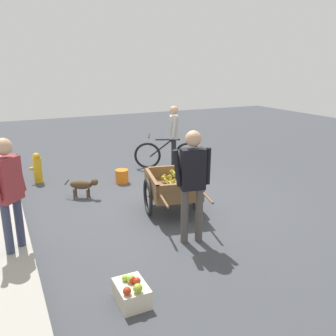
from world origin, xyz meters
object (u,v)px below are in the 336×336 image
object	(u,v)px
fruit_cart	(173,188)
cyclist_person	(174,132)
plastic_bucket	(122,176)
fire_hydrant	(37,168)
bicycle	(168,155)
vendor_person	(193,177)
bystander_person	(9,188)
apple_crate	(132,292)
dog	(83,185)

from	to	relation	value
fruit_cart	cyclist_person	world-z (taller)	cyclist_person
plastic_bucket	fire_hydrant	bearing A→B (deg)	63.40
cyclist_person	bicycle	bearing A→B (deg)	65.14
vendor_person	fire_hydrant	distance (m)	4.26
fruit_cart	plastic_bucket	world-z (taller)	fruit_cart
fire_hydrant	bicycle	bearing A→B (deg)	-94.81
bystander_person	vendor_person	bearing A→B (deg)	-105.35
fruit_cart	fire_hydrant	world-z (taller)	fruit_cart
fire_hydrant	plastic_bucket	distance (m)	1.86
vendor_person	bicycle	bearing A→B (deg)	-20.52
bystander_person	fire_hydrant	bearing A→B (deg)	-11.59
cyclist_person	apple_crate	bearing A→B (deg)	148.27
cyclist_person	apple_crate	xyz separation A→B (m)	(-4.48, 2.77, -0.79)
fruit_cart	bystander_person	distance (m)	2.70
vendor_person	dog	size ratio (longest dim) A/B	2.80
fruit_cart	bystander_person	xyz separation A→B (m)	(-0.47, 2.60, 0.55)
bicycle	plastic_bucket	world-z (taller)	bicycle
vendor_person	dog	world-z (taller)	vendor_person
cyclist_person	bystander_person	distance (m)	4.80
fruit_cart	apple_crate	size ratio (longest dim) A/B	4.03
fruit_cart	bicycle	size ratio (longest dim) A/B	1.16
apple_crate	fire_hydrant	bearing A→B (deg)	4.89
plastic_bucket	apple_crate	xyz separation A→B (m)	(-3.97, 1.24, -0.02)
dog	bystander_person	bearing A→B (deg)	143.84
bicycle	apple_crate	size ratio (longest dim) A/B	3.48
cyclist_person	plastic_bucket	world-z (taller)	cyclist_person
fruit_cart	apple_crate	xyz separation A→B (m)	(-2.06, 1.53, -0.31)
fruit_cart	bicycle	distance (m)	2.71
bicycle	fire_hydrant	xyz separation A→B (m)	(0.26, 3.04, -0.02)
bicycle	vendor_person	bearing A→B (deg)	159.48
cyclist_person	plastic_bucket	xyz separation A→B (m)	(-0.51, 1.53, -0.78)
apple_crate	vendor_person	bearing A→B (deg)	-53.61
dog	apple_crate	world-z (taller)	dog
vendor_person	cyclist_person	xyz separation A→B (m)	(3.53, -1.48, -0.08)
cyclist_person	dog	xyz separation A→B (m)	(-1.06, 2.50, -0.65)
fire_hydrant	apple_crate	world-z (taller)	fire_hydrant
apple_crate	bystander_person	xyz separation A→B (m)	(1.59, 1.07, 0.86)
fire_hydrant	bystander_person	bearing A→B (deg)	168.41
bystander_person	fruit_cart	bearing A→B (deg)	-79.81
fruit_cart	dog	distance (m)	1.87
fruit_cart	bystander_person	world-z (taller)	bystander_person
cyclist_person	apple_crate	world-z (taller)	cyclist_person
fruit_cart	bicycle	bearing A→B (deg)	-23.85
vendor_person	apple_crate	size ratio (longest dim) A/B	3.77
dog	vendor_person	bearing A→B (deg)	-157.61
fire_hydrant	bystander_person	xyz separation A→B (m)	(-3.20, 0.66, 0.66)
bicycle	apple_crate	xyz separation A→B (m)	(-4.54, 2.63, -0.22)
dog	bystander_person	world-z (taller)	bystander_person
bicycle	dog	distance (m)	2.62
cyclist_person	fire_hydrant	bearing A→B (deg)	84.26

